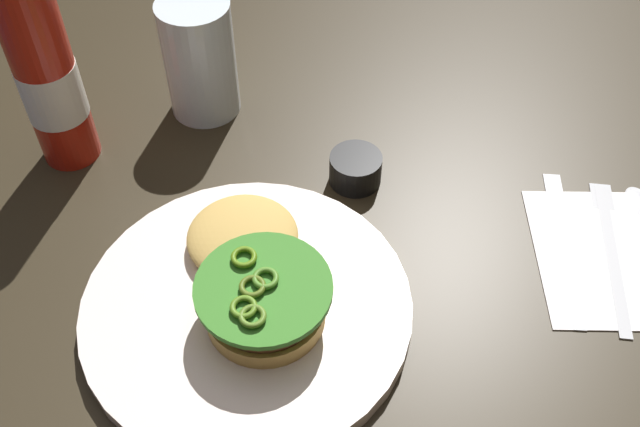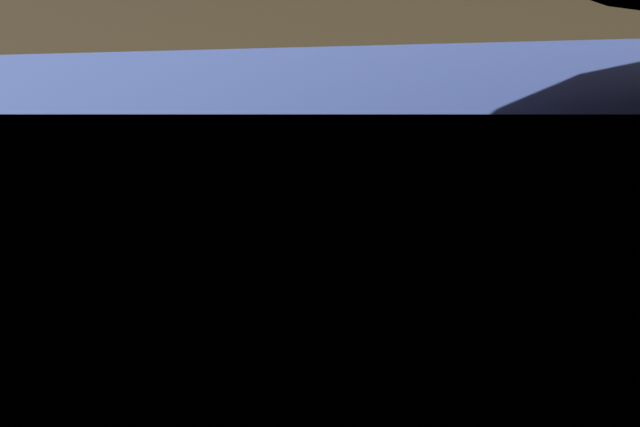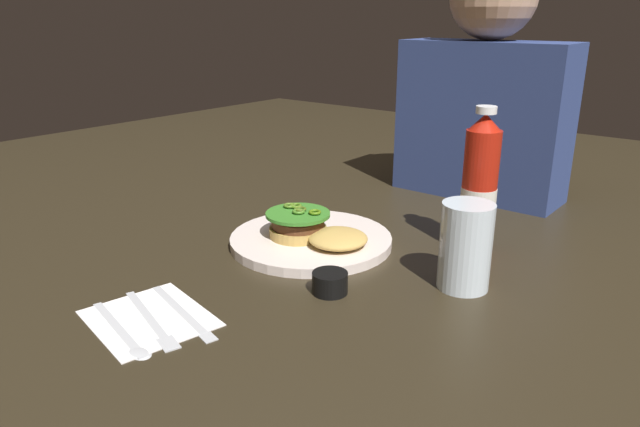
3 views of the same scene
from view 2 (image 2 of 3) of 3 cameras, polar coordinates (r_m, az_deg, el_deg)
name	(u,v)px [view 2 (image 2 of 3)]	position (r m, az deg, el deg)	size (l,w,h in m)	color
ground_plane	(325,239)	(0.74, 0.36, -1.93)	(3.00, 3.00, 0.00)	black
dinner_plate	(443,271)	(0.68, 9.36, -4.35)	(0.30, 0.30, 0.02)	silver
burger_sandwich	(428,238)	(0.67, 8.26, -1.88)	(0.20, 0.12, 0.05)	tan
ketchup_bottle	(122,297)	(0.48, -14.87, -6.17)	(0.06, 0.06, 0.26)	#B41D0F
water_glass	(93,237)	(0.64, -16.91, -1.70)	(0.08, 0.08, 0.14)	silver
condiment_cup	(273,199)	(0.77, -3.57, 1.11)	(0.06, 0.06, 0.03)	black
napkin	(381,123)	(0.99, 4.65, 6.92)	(0.17, 0.15, 0.00)	white
spoon_utensil	(361,107)	(1.04, 3.16, 8.14)	(0.18, 0.06, 0.00)	silver
fork_utensil	(366,119)	(1.00, 3.57, 7.20)	(0.19, 0.07, 0.00)	silver
butter_knife	(359,133)	(0.96, 3.01, 6.18)	(0.19, 0.06, 0.00)	silver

